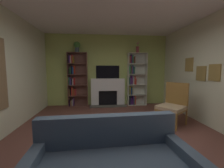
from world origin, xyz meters
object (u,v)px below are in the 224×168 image
armchair (173,104)px  potted_plant (77,46)px  bookshelf_left (76,80)px  vase_with_flowers (137,49)px  bookshelf_right (134,80)px  fireplace (108,91)px  tv (108,72)px

armchair → potted_plant: bearing=141.8°
bookshelf_left → vase_with_flowers: size_ratio=4.88×
bookshelf_right → armchair: (0.49, -2.19, -0.47)m
bookshelf_left → vase_with_flowers: bearing=-1.1°
fireplace → tv: bearing=90.0°
fireplace → potted_plant: potted_plant is taller
fireplace → armchair: size_ratio=1.31×
tv → vase_with_flowers: vase_with_flowers is taller
tv → fireplace: bearing=-90.0°
vase_with_flowers → armchair: 2.77m
fireplace → armchair: bearing=-54.5°
fireplace → vase_with_flowers: (1.17, -0.04, 1.66)m
bookshelf_right → vase_with_flowers: size_ratio=4.88×
tv → armchair: 2.88m
tv → vase_with_flowers: (1.17, -0.12, 0.89)m
tv → bookshelf_right: size_ratio=0.45×
fireplace → potted_plant: (-1.17, -0.04, 1.76)m
bookshelf_right → armchair: bookshelf_right is taller
potted_plant → armchair: potted_plant is taller
vase_with_flowers → fireplace: bearing=177.9°
tv → bookshelf_left: bookshelf_left is taller
potted_plant → vase_with_flowers: size_ratio=0.94×
tv → potted_plant: 1.54m
fireplace → tv: size_ratio=1.55×
fireplace → bookshelf_left: (-1.26, 0.01, 0.48)m
bookshelf_left → fireplace: bearing=-0.3°
fireplace → bookshelf_right: (1.07, -0.01, 0.44)m
bookshelf_left → vase_with_flowers: vase_with_flowers is taller
tv → armchair: bearing=-55.4°
fireplace → bookshelf_right: bookshelf_right is taller
vase_with_flowers → armchair: (0.40, -2.16, -1.68)m
fireplace → potted_plant: 2.11m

